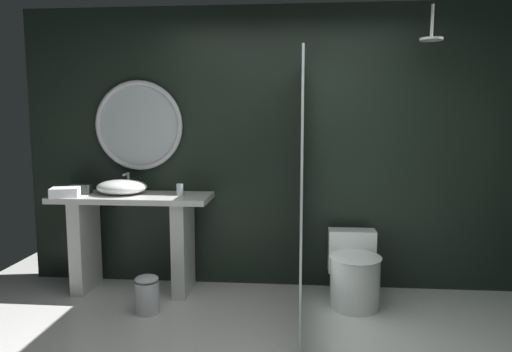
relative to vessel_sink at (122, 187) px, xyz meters
The scene contains 11 objects.
back_wall_panel 1.48m from the vessel_sink, 12.45° to the left, with size 4.80×0.10×2.60m, color black.
vanity_counter 0.42m from the vessel_sink, ahead, with size 1.42×0.51×0.90m.
vessel_sink is the anchor object (origin of this frame).
tumbler_cup 0.54m from the vessel_sink, ahead, with size 0.06×0.06×0.10m, color silver.
tissue_box 0.39m from the vessel_sink, behind, with size 0.17×0.11×0.08m, color #282D28.
round_wall_mirror 0.60m from the vessel_sink, 66.01° to the left, with size 0.84×0.05×0.84m.
shower_glass_panel 1.69m from the vessel_sink, 16.44° to the right, with size 0.02×1.47×2.04m, color silver.
rain_shower_head 2.95m from the vessel_sink, ahead, with size 0.19×0.19×0.29m.
toilet 2.20m from the vessel_sink, ahead, with size 0.44×0.63×0.60m.
waste_bin 1.02m from the vessel_sink, 53.70° to the right, with size 0.20×0.20×0.32m.
folded_hand_towel 0.48m from the vessel_sink, 158.82° to the right, with size 0.24×0.19×0.08m, color white.
Camera 1 is at (0.19, -2.58, 1.62)m, focal length 33.62 mm.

